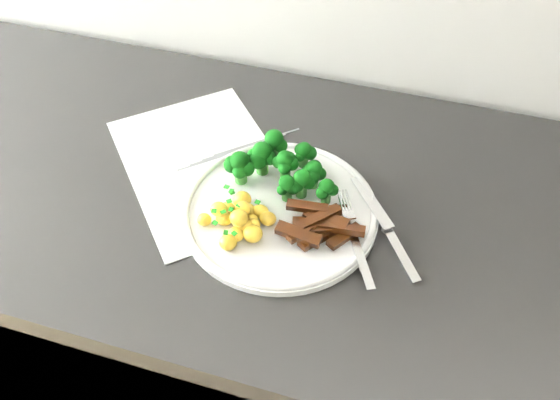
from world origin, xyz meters
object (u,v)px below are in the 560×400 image
counter (289,347)px  plate (280,210)px  fork (356,241)px  recipe_paper (204,164)px  broccoli (280,165)px  potatoes (241,219)px  knife (392,239)px  beef_strips (318,226)px

counter → plate: size_ratio=8.39×
fork → counter: bearing=150.3°
recipe_paper → broccoli: 0.13m
counter → plate: plate is taller
plate → fork: fork is taller
potatoes → knife: (0.21, 0.04, -0.01)m
counter → recipe_paper: size_ratio=6.09×
beef_strips → recipe_paper: bearing=157.3°
recipe_paper → knife: (0.30, -0.07, 0.01)m
potatoes → knife: size_ratio=0.64×
plate → broccoli: broccoli is taller
recipe_paper → broccoli: size_ratio=2.26×
recipe_paper → fork: bearing=-20.0°
recipe_paper → fork: size_ratio=2.38×
broccoli → beef_strips: (0.08, -0.08, -0.02)m
plate → beef_strips: bearing=-20.4°
counter → beef_strips: size_ratio=20.10×
potatoes → fork: size_ratio=0.65×
broccoli → knife: bearing=-18.9°
recipe_paper → potatoes: potatoes is taller
knife → fork: bearing=-151.6°
counter → knife: bearing=-13.1°
fork → knife: 0.05m
counter → fork: 0.48m
counter → plate: 0.45m
knife → beef_strips: bearing=-170.8°
recipe_paper → fork: 0.28m
counter → fork: bearing=-29.7°
counter → plate: (-0.01, -0.03, 0.45)m
counter → potatoes: size_ratio=22.21×
knife → broccoli: bearing=161.1°
beef_strips → knife: bearing=9.2°
fork → broccoli: bearing=146.8°
recipe_paper → broccoli: broccoli is taller
counter → recipe_paper: (-0.15, 0.03, 0.44)m
beef_strips → counter: bearing=135.1°
counter → knife: (0.15, -0.04, 0.45)m
counter → knife: knife is taller
recipe_paper → knife: 0.31m
plate → beef_strips: size_ratio=2.39×
potatoes → knife: bearing=10.0°
counter → knife: size_ratio=14.18×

